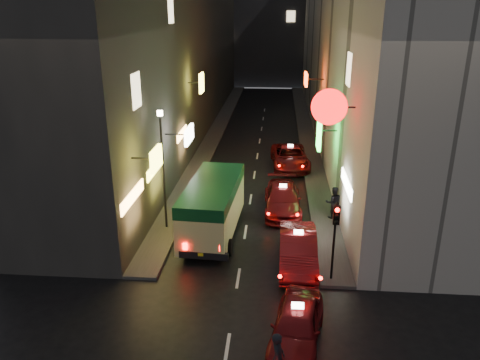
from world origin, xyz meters
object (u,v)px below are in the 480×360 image
(minibus, at_px, (213,202))
(pedestrian_crossing, at_px, (278,355))
(traffic_light, at_px, (335,226))
(lamp_post, at_px, (163,163))
(taxi_near, at_px, (297,322))

(minibus, xyz_separation_m, pedestrian_crossing, (3.36, -9.96, -0.80))
(traffic_light, distance_m, lamp_post, 9.42)
(taxi_near, bearing_deg, lamp_post, 127.88)
(taxi_near, xyz_separation_m, traffic_light, (1.62, 3.93, 1.86))
(taxi_near, relative_size, lamp_post, 0.88)
(minibus, distance_m, taxi_near, 9.06)
(traffic_light, xyz_separation_m, lamp_post, (-8.20, 4.53, 1.04))
(taxi_near, bearing_deg, minibus, 116.47)
(minibus, bearing_deg, taxi_near, -63.53)
(pedestrian_crossing, distance_m, traffic_light, 6.48)
(pedestrian_crossing, distance_m, lamp_post, 12.23)
(lamp_post, bearing_deg, traffic_light, -28.91)
(minibus, xyz_separation_m, traffic_light, (5.63, -4.13, 0.88))
(taxi_near, xyz_separation_m, pedestrian_crossing, (-0.65, -1.90, 0.18))
(minibus, relative_size, traffic_light, 1.93)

